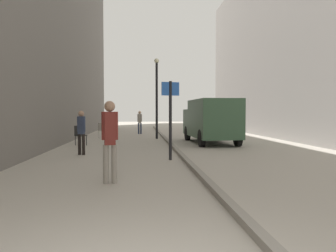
# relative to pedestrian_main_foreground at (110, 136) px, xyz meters

# --- Properties ---
(ground_plane) EXTENTS (80.00, 80.00, 0.00)m
(ground_plane) POSITION_rel_pedestrian_main_foreground_xyz_m (0.55, 7.04, -1.06)
(ground_plane) COLOR #A8A093
(kerb_strip) EXTENTS (0.16, 40.00, 0.12)m
(kerb_strip) POSITION_rel_pedestrian_main_foreground_xyz_m (2.13, 7.04, -1.00)
(kerb_strip) COLOR gray
(kerb_strip) RESTS_ON ground_plane
(pedestrian_main_foreground) EXTENTS (0.36, 0.24, 1.83)m
(pedestrian_main_foreground) POSITION_rel_pedestrian_main_foreground_xyz_m (0.00, 0.00, 0.00)
(pedestrian_main_foreground) COLOR gray
(pedestrian_main_foreground) RESTS_ON ground_plane
(pedestrian_mid_block) EXTENTS (0.32, 0.24, 1.64)m
(pedestrian_mid_block) POSITION_rel_pedestrian_main_foreground_xyz_m (-1.50, 4.97, -0.11)
(pedestrian_mid_block) COLOR black
(pedestrian_mid_block) RESTS_ON ground_plane
(pedestrian_far_crossing) EXTENTS (0.33, 0.22, 1.67)m
(pedestrian_far_crossing) POSITION_rel_pedestrian_main_foreground_xyz_m (0.66, 16.36, -0.09)
(pedestrian_far_crossing) COLOR #2D3851
(pedestrian_far_crossing) RESTS_ON ground_plane
(delivery_van) EXTENTS (2.12, 5.10, 2.20)m
(delivery_van) POSITION_rel_pedestrian_main_foreground_xyz_m (4.26, 9.05, 0.14)
(delivery_van) COLOR #335138
(delivery_van) RESTS_ON ground_plane
(street_sign_post) EXTENTS (0.59, 0.15, 2.60)m
(street_sign_post) POSITION_rel_pedestrian_main_foreground_xyz_m (1.67, 3.40, 0.49)
(street_sign_post) COLOR black
(street_sign_post) RESTS_ON ground_plane
(lamp_post) EXTENTS (0.28, 0.28, 4.76)m
(lamp_post) POSITION_rel_pedestrian_main_foreground_xyz_m (1.67, 12.05, 1.67)
(lamp_post) COLOR black
(lamp_post) RESTS_ON ground_plane
(cafe_chair_near_window) EXTENTS (0.62, 0.62, 0.94)m
(cafe_chair_near_window) POSITION_rel_pedestrian_main_foreground_xyz_m (-2.20, 8.53, -0.51)
(cafe_chair_near_window) COLOR black
(cafe_chair_near_window) RESTS_ON ground_plane
(cafe_chair_by_doorway) EXTENTS (0.62, 0.62, 0.94)m
(cafe_chair_by_doorway) POSITION_rel_pedestrian_main_foreground_xyz_m (-1.64, 12.67, -0.51)
(cafe_chair_by_doorway) COLOR #B7B2A8
(cafe_chair_by_doorway) RESTS_ON ground_plane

